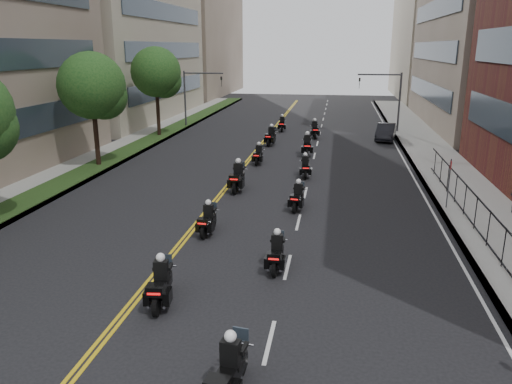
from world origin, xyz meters
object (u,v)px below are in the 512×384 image
motorcycle_8 (259,155)px  motorcycle_5 (298,198)px  motorcycle_4 (208,221)px  motorcycle_11 (315,130)px  motorcycle_6 (238,178)px  parked_sedan (386,132)px  motorcycle_10 (271,137)px  motorcycle_12 (282,124)px  motorcycle_3 (277,254)px  motorcycle_1 (229,373)px  motorcycle_7 (305,167)px  motorcycle_9 (307,146)px  motorcycle_2 (161,285)px

motorcycle_8 → motorcycle_5: bearing=-68.2°
motorcycle_4 → motorcycle_11: (3.42, 24.80, 0.09)m
motorcycle_6 → parked_sedan: size_ratio=0.58×
motorcycle_10 → motorcycle_12: bearing=96.5°
motorcycle_10 → motorcycle_6: bearing=-83.1°
motorcycle_3 → motorcycle_10: size_ratio=0.87×
motorcycle_1 → motorcycle_8: 24.31m
motorcycle_5 → motorcycle_6: 4.64m
motorcycle_1 → motorcycle_10: (-3.17, 31.06, 0.03)m
motorcycle_6 → motorcycle_10: bearing=90.8°
parked_sedan → motorcycle_7: bearing=-104.1°
parked_sedan → motorcycle_10: bearing=-147.9°
motorcycle_5 → motorcycle_9: (-0.37, 13.12, 0.10)m
motorcycle_6 → motorcycle_9: bearing=73.3°
motorcycle_1 → motorcycle_11: bearing=97.3°
motorcycle_2 → motorcycle_3: (3.31, 3.18, -0.05)m
motorcycle_6 → motorcycle_10: size_ratio=1.04×
motorcycle_4 → parked_sedan: motorcycle_4 is taller
motorcycle_11 → motorcycle_6: bearing=-108.6°
motorcycle_2 → motorcycle_10: (-0.10, 27.07, 0.03)m
motorcycle_5 → motorcycle_8: bearing=116.4°
motorcycle_10 → motorcycle_11: 5.29m
motorcycle_6 → motorcycle_8: bearing=90.1°
motorcycle_11 → motorcycle_12: (-3.31, 3.30, -0.05)m
motorcycle_6 → motorcycle_8: (0.11, 6.85, -0.12)m
motorcycle_1 → motorcycle_2: (-3.07, 4.00, -0.00)m
motorcycle_9 → motorcycle_12: bearing=101.8°
motorcycle_5 → motorcycle_6: bearing=148.3°
motorcycle_7 → motorcycle_9: 6.55m
motorcycle_12 → parked_sedan: size_ratio=0.52×
motorcycle_2 → motorcycle_12: (-0.00, 34.42, -0.02)m
motorcycle_8 → motorcycle_9: (3.17, 3.40, 0.11)m
motorcycle_4 → motorcycle_12: size_ratio=0.93×
motorcycle_5 → parked_sedan: (6.05, 20.75, 0.10)m
motorcycle_5 → motorcycle_10: size_ratio=0.88×
motorcycle_1 → parked_sedan: bearing=87.3°
motorcycle_4 → motorcycle_10: motorcycle_10 is taller
motorcycle_11 → parked_sedan: (6.24, 0.01, 0.02)m
motorcycle_9 → motorcycle_12: (-3.12, 10.91, -0.07)m
motorcycle_5 → motorcycle_6: (-3.65, 2.87, 0.12)m
motorcycle_8 → motorcycle_10: bearing=92.2°
motorcycle_7 → motorcycle_10: motorcycle_10 is taller
motorcycle_4 → motorcycle_6: 6.93m
motorcycle_3 → motorcycle_7: bearing=89.6°
motorcycle_7 → motorcycle_8: motorcycle_7 is taller
motorcycle_7 → motorcycle_12: bearing=95.2°
motorcycle_7 → motorcycle_11: 14.16m
motorcycle_5 → motorcycle_4: bearing=-125.1°
motorcycle_11 → parked_sedan: motorcycle_11 is taller
motorcycle_7 → motorcycle_8: bearing=131.9°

